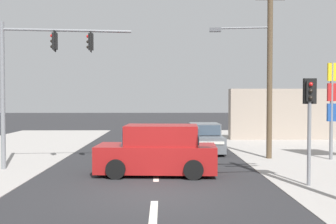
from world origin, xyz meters
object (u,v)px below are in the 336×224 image
(sedan_oncoming_near, at_px, (204,139))
(pedestal_signal_right_kerb, at_px, (310,113))
(traffic_signal_mast, at_px, (35,68))
(utility_pole_midground_right, at_px, (267,60))
(suv_crossing_left, at_px, (158,151))

(sedan_oncoming_near, bearing_deg, pedestal_signal_right_kerb, -73.36)
(traffic_signal_mast, bearing_deg, pedestal_signal_right_kerb, -18.42)
(traffic_signal_mast, xyz_separation_m, sedan_oncoming_near, (7.49, 5.16, -3.44))
(traffic_signal_mast, distance_m, pedestal_signal_right_kerb, 10.71)
(utility_pole_midground_right, xyz_separation_m, pedestal_signal_right_kerb, (-0.16, -5.98, -2.31))
(sedan_oncoming_near, bearing_deg, suv_crossing_left, -111.01)
(pedestal_signal_right_kerb, height_order, sedan_oncoming_near, pedestal_signal_right_kerb)
(utility_pole_midground_right, relative_size, traffic_signal_mast, 1.46)
(utility_pole_midground_right, xyz_separation_m, sedan_oncoming_near, (-2.70, 2.52, -4.03))
(pedestal_signal_right_kerb, bearing_deg, sedan_oncoming_near, 106.64)
(utility_pole_midground_right, bearing_deg, pedestal_signal_right_kerb, -91.55)
(utility_pole_midground_right, bearing_deg, sedan_oncoming_near, 136.99)
(utility_pole_midground_right, xyz_separation_m, traffic_signal_mast, (-10.19, -2.64, -0.58))
(utility_pole_midground_right, xyz_separation_m, suv_crossing_left, (-5.18, -3.91, -3.85))
(utility_pole_midground_right, distance_m, pedestal_signal_right_kerb, 6.42)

